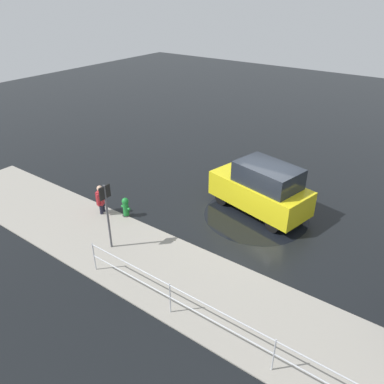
{
  "coord_description": "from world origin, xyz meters",
  "views": [
    {
      "loc": [
        -5.07,
        11.03,
        7.8
      ],
      "look_at": [
        2.28,
        0.86,
        0.9
      ],
      "focal_mm": 35.0,
      "sensor_mm": 36.0,
      "label": 1
    }
  ],
  "objects": [
    {
      "name": "puddle_patch",
      "position": [
        0.13,
        -0.41,
        0.0
      ],
      "size": [
        4.03,
        4.03,
        0.01
      ],
      "primitive_type": "cylinder",
      "color": "black",
      "rests_on": "ground"
    },
    {
      "name": "pedestrian",
      "position": [
        5.06,
        2.98,
        0.68
      ],
      "size": [
        0.36,
        0.53,
        1.22
      ],
      "color": "#B2262D",
      "rests_on": "ground"
    },
    {
      "name": "moving_hatchback",
      "position": [
        0.15,
        -0.75,
        1.03
      ],
      "size": [
        4.18,
        2.53,
        2.06
      ],
      "color": "yellow",
      "rests_on": "ground"
    },
    {
      "name": "kerb_strip",
      "position": [
        0.0,
        4.2,
        0.02
      ],
      "size": [
        24.0,
        3.2,
        0.04
      ],
      "primitive_type": "cube",
      "color": "gray",
      "rests_on": "ground"
    },
    {
      "name": "sign_post",
      "position": [
        3.15,
        4.32,
        1.58
      ],
      "size": [
        0.07,
        0.44,
        2.4
      ],
      "color": "#4C4C51",
      "rests_on": "ground"
    },
    {
      "name": "ground_plane",
      "position": [
        0.0,
        0.0,
        0.0
      ],
      "size": [
        60.0,
        60.0,
        0.0
      ],
      "primitive_type": "plane",
      "color": "black"
    },
    {
      "name": "fire_hydrant",
      "position": [
        4.15,
        2.59,
        0.4
      ],
      "size": [
        0.42,
        0.31,
        0.8
      ],
      "color": "#197A2D",
      "rests_on": "ground"
    },
    {
      "name": "metal_railing",
      "position": [
        -1.8,
        5.42,
        0.74
      ],
      "size": [
        8.99,
        0.04,
        1.05
      ],
      "color": "#B7BABF",
      "rests_on": "ground"
    }
  ]
}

